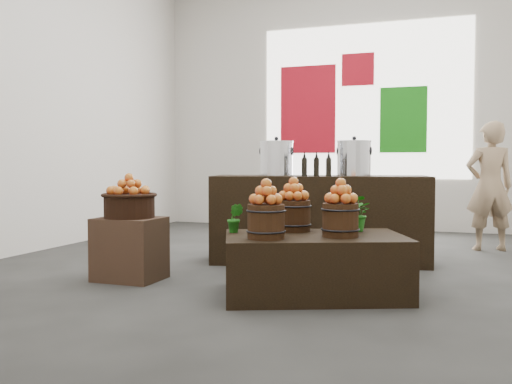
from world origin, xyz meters
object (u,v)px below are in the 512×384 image
(display_table, at_px, (315,265))
(shopper, at_px, (490,186))
(crate, at_px, (130,249))
(counter, at_px, (319,219))
(stock_pot_left, at_px, (276,159))
(wicker_basket, at_px, (129,206))
(stock_pot_center, at_px, (354,159))

(display_table, xyz_separation_m, shopper, (1.42, 2.94, 0.53))
(crate, bearing_deg, display_table, -1.70)
(crate, bearing_deg, shopper, 42.81)
(display_table, height_order, counter, counter)
(crate, relative_size, display_table, 0.40)
(stock_pot_left, xyz_separation_m, shopper, (2.17, 1.54, -0.31))
(stock_pot_left, bearing_deg, crate, -125.09)
(crate, bearing_deg, stock_pot_left, 54.91)
(wicker_basket, bearing_deg, stock_pot_center, 41.22)
(display_table, bearing_deg, stock_pot_left, 96.23)
(display_table, bearing_deg, shopper, 42.27)
(wicker_basket, bearing_deg, stock_pot_left, 54.91)
(wicker_basket, xyz_separation_m, shopper, (3.12, 2.89, 0.11))
(counter, height_order, stock_pot_center, stock_pot_center)
(counter, height_order, shopper, shopper)
(crate, relative_size, stock_pot_left, 1.62)
(crate, xyz_separation_m, wicker_basket, (0.00, 0.00, 0.38))
(crate, distance_m, stock_pot_center, 2.45)
(stock_pot_left, bearing_deg, counter, 12.33)
(display_table, distance_m, stock_pot_left, 1.80)
(display_table, bearing_deg, wicker_basket, 156.35)
(stock_pot_left, bearing_deg, wicker_basket, -125.09)
(stock_pot_center, distance_m, shopper, 1.97)
(crate, bearing_deg, counter, 46.10)
(wicker_basket, height_order, stock_pot_left, stock_pot_left)
(counter, distance_m, stock_pot_left, 0.78)
(crate, height_order, wicker_basket, wicker_basket)
(shopper, bearing_deg, crate, 25.69)
(wicker_basket, height_order, stock_pot_center, stock_pot_center)
(shopper, bearing_deg, counter, 22.75)
(crate, xyz_separation_m, stock_pot_center, (1.74, 1.53, 0.80))
(stock_pot_left, bearing_deg, display_table, -61.82)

